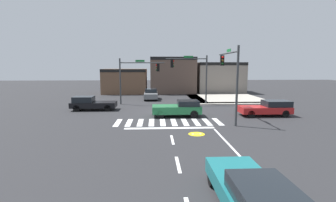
{
  "coord_description": "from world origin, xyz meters",
  "views": [
    {
      "loc": [
        -1.04,
        -24.68,
        4.6
      ],
      "look_at": [
        0.17,
        -0.77,
        1.27
      ],
      "focal_mm": 26.51,
      "sensor_mm": 36.0,
      "label": 1
    }
  ],
  "objects_px": {
    "traffic_signal_southeast": "(230,70)",
    "car_black": "(91,103)",
    "traffic_signal_northwest": "(137,73)",
    "traffic_signal_northeast": "(192,71)",
    "car_gray": "(151,94)",
    "car_teal": "(251,192)",
    "car_green": "(179,108)",
    "car_red": "(268,108)"
  },
  "relations": [
    {
      "from": "traffic_signal_northeast",
      "to": "car_green",
      "type": "distance_m",
      "value": 8.02
    },
    {
      "from": "traffic_signal_southeast",
      "to": "car_black",
      "type": "height_order",
      "value": "traffic_signal_southeast"
    },
    {
      "from": "car_black",
      "to": "car_teal",
      "type": "bearing_deg",
      "value": -63.02
    },
    {
      "from": "car_green",
      "to": "car_black",
      "type": "xyz_separation_m",
      "value": [
        -9.01,
        3.82,
        -0.03
      ]
    },
    {
      "from": "car_teal",
      "to": "car_black",
      "type": "bearing_deg",
      "value": 26.98
    },
    {
      "from": "car_green",
      "to": "car_teal",
      "type": "relative_size",
      "value": 0.96
    },
    {
      "from": "traffic_signal_northwest",
      "to": "car_green",
      "type": "xyz_separation_m",
      "value": [
        4.35,
        -7.75,
        -3.08
      ]
    },
    {
      "from": "traffic_signal_northwest",
      "to": "car_teal",
      "type": "xyz_separation_m",
      "value": [
        5.18,
        -23.25,
        -3.13
      ]
    },
    {
      "from": "traffic_signal_southeast",
      "to": "car_gray",
      "type": "bearing_deg",
      "value": 25.74
    },
    {
      "from": "traffic_signal_southeast",
      "to": "traffic_signal_northeast",
      "type": "bearing_deg",
      "value": 11.9
    },
    {
      "from": "traffic_signal_northwest",
      "to": "traffic_signal_southeast",
      "type": "bearing_deg",
      "value": -49.45
    },
    {
      "from": "car_teal",
      "to": "traffic_signal_northwest",
      "type": "bearing_deg",
      "value": 12.56
    },
    {
      "from": "car_gray",
      "to": "car_black",
      "type": "relative_size",
      "value": 0.88
    },
    {
      "from": "car_green",
      "to": "car_black",
      "type": "relative_size",
      "value": 0.96
    },
    {
      "from": "traffic_signal_northwest",
      "to": "car_red",
      "type": "relative_size",
      "value": 1.2
    },
    {
      "from": "car_red",
      "to": "traffic_signal_northwest",
      "type": "bearing_deg",
      "value": -31.87
    },
    {
      "from": "traffic_signal_northwest",
      "to": "car_teal",
      "type": "bearing_deg",
      "value": -77.44
    },
    {
      "from": "traffic_signal_southeast",
      "to": "car_black",
      "type": "bearing_deg",
      "value": 65.67
    },
    {
      "from": "traffic_signal_northeast",
      "to": "car_red",
      "type": "distance_m",
      "value": 10.04
    },
    {
      "from": "traffic_signal_northwest",
      "to": "car_gray",
      "type": "relative_size",
      "value": 1.36
    },
    {
      "from": "traffic_signal_southeast",
      "to": "car_teal",
      "type": "distance_m",
      "value": 14.25
    },
    {
      "from": "traffic_signal_northwest",
      "to": "car_teal",
      "type": "distance_m",
      "value": 24.02
    },
    {
      "from": "car_black",
      "to": "car_red",
      "type": "distance_m",
      "value": 17.84
    },
    {
      "from": "car_black",
      "to": "car_gray",
      "type": "bearing_deg",
      "value": 53.24
    },
    {
      "from": "traffic_signal_southeast",
      "to": "traffic_signal_northeast",
      "type": "height_order",
      "value": "traffic_signal_southeast"
    },
    {
      "from": "car_gray",
      "to": "car_green",
      "type": "distance_m",
      "value": 12.46
    },
    {
      "from": "traffic_signal_southeast",
      "to": "car_red",
      "type": "bearing_deg",
      "value": -65.95
    },
    {
      "from": "traffic_signal_southeast",
      "to": "car_teal",
      "type": "relative_size",
      "value": 1.33
    },
    {
      "from": "car_red",
      "to": "car_black",
      "type": "bearing_deg",
      "value": -12.91
    },
    {
      "from": "traffic_signal_northwest",
      "to": "car_black",
      "type": "distance_m",
      "value": 6.84
    },
    {
      "from": "car_gray",
      "to": "traffic_signal_southeast",
      "type": "bearing_deg",
      "value": 25.74
    },
    {
      "from": "car_green",
      "to": "car_teal",
      "type": "height_order",
      "value": "car_green"
    },
    {
      "from": "car_green",
      "to": "traffic_signal_northwest",
      "type": "bearing_deg",
      "value": -60.68
    },
    {
      "from": "car_red",
      "to": "car_teal",
      "type": "relative_size",
      "value": 1.0
    },
    {
      "from": "traffic_signal_northwest",
      "to": "traffic_signal_southeast",
      "type": "xyz_separation_m",
      "value": [
        8.43,
        -9.85,
        0.45
      ]
    },
    {
      "from": "traffic_signal_northwest",
      "to": "car_green",
      "type": "distance_m",
      "value": 9.41
    },
    {
      "from": "car_gray",
      "to": "traffic_signal_northwest",
      "type": "bearing_deg",
      "value": -19.6
    },
    {
      "from": "car_gray",
      "to": "car_black",
      "type": "distance_m",
      "value": 10.39
    },
    {
      "from": "car_black",
      "to": "traffic_signal_northwest",
      "type": "bearing_deg",
      "value": 40.2
    },
    {
      "from": "traffic_signal_southeast",
      "to": "car_black",
      "type": "xyz_separation_m",
      "value": [
        -13.08,
        5.91,
        -3.56
      ]
    },
    {
      "from": "traffic_signal_northwest",
      "to": "car_green",
      "type": "relative_size",
      "value": 1.25
    },
    {
      "from": "traffic_signal_northeast",
      "to": "car_black",
      "type": "xyz_separation_m",
      "value": [
        -11.17,
        -3.14,
        -3.38
      ]
    }
  ]
}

